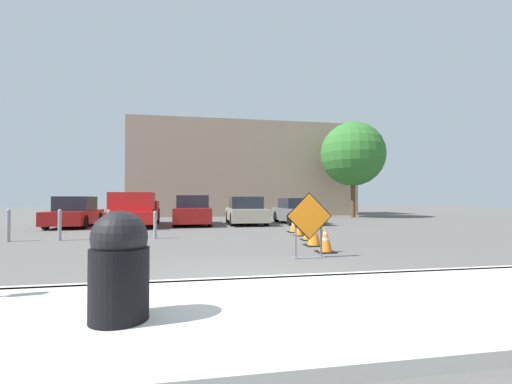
{
  "coord_description": "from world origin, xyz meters",
  "views": [
    {
      "loc": [
        -0.87,
        -5.15,
        1.34
      ],
      "look_at": [
        1.3,
        6.7,
        1.58
      ],
      "focal_mm": 24.0,
      "sensor_mm": 36.0,
      "label": 1
    }
  ],
  "objects_px": {
    "road_closed_sign": "(309,222)",
    "bollard_nearest": "(155,224)",
    "traffic_cone_nearest": "(326,240)",
    "trash_bin": "(119,265)",
    "parked_car_second": "(193,211)",
    "traffic_cone_third": "(308,231)",
    "bollard_third": "(60,224)",
    "traffic_cone_second": "(314,233)",
    "bollard_fourth": "(8,224)",
    "parked_car_nearest": "(75,213)",
    "traffic_cone_fourth": "(300,225)",
    "traffic_cone_fifth": "(294,224)",
    "parked_car_third": "(246,211)",
    "bollard_second": "(109,224)",
    "pickup_truck": "(135,211)",
    "parked_car_fourth": "(297,212)"
  },
  "relations": [
    {
      "from": "traffic_cone_nearest",
      "to": "traffic_cone_fifth",
      "type": "bearing_deg",
      "value": 81.91
    },
    {
      "from": "traffic_cone_third",
      "to": "traffic_cone_second",
      "type": "bearing_deg",
      "value": -101.26
    },
    {
      "from": "pickup_truck",
      "to": "bollard_second",
      "type": "bearing_deg",
      "value": 87.81
    },
    {
      "from": "traffic_cone_nearest",
      "to": "parked_car_third",
      "type": "bearing_deg",
      "value": 92.9
    },
    {
      "from": "pickup_truck",
      "to": "parked_car_fourth",
      "type": "xyz_separation_m",
      "value": [
        8.32,
        0.5,
        -0.11
      ]
    },
    {
      "from": "traffic_cone_nearest",
      "to": "bollard_nearest",
      "type": "height_order",
      "value": "bollard_nearest"
    },
    {
      "from": "traffic_cone_nearest",
      "to": "trash_bin",
      "type": "bearing_deg",
      "value": -131.37
    },
    {
      "from": "traffic_cone_third",
      "to": "trash_bin",
      "type": "distance_m",
      "value": 8.27
    },
    {
      "from": "parked_car_nearest",
      "to": "parked_car_second",
      "type": "height_order",
      "value": "parked_car_second"
    },
    {
      "from": "road_closed_sign",
      "to": "traffic_cone_fifth",
      "type": "relative_size",
      "value": 2.26
    },
    {
      "from": "bollard_third",
      "to": "bollard_second",
      "type": "bearing_deg",
      "value": 0.0
    },
    {
      "from": "traffic_cone_second",
      "to": "pickup_truck",
      "type": "distance_m",
      "value": 10.2
    },
    {
      "from": "pickup_truck",
      "to": "bollard_third",
      "type": "xyz_separation_m",
      "value": [
        -1.42,
        -5.49,
        -0.21
      ]
    },
    {
      "from": "parked_car_third",
      "to": "traffic_cone_fifth",
      "type": "bearing_deg",
      "value": 105.39
    },
    {
      "from": "traffic_cone_fourth",
      "to": "traffic_cone_nearest",
      "type": "bearing_deg",
      "value": -97.94
    },
    {
      "from": "parked_car_second",
      "to": "traffic_cone_third",
      "type": "bearing_deg",
      "value": 117.04
    },
    {
      "from": "traffic_cone_third",
      "to": "pickup_truck",
      "type": "bearing_deg",
      "value": 133.43
    },
    {
      "from": "traffic_cone_second",
      "to": "bollard_fourth",
      "type": "xyz_separation_m",
      "value": [
        -9.07,
        2.63,
        0.18
      ]
    },
    {
      "from": "traffic_cone_nearest",
      "to": "traffic_cone_fourth",
      "type": "height_order",
      "value": "traffic_cone_fourth"
    },
    {
      "from": "parked_car_third",
      "to": "parked_car_nearest",
      "type": "bearing_deg",
      "value": 3.2
    },
    {
      "from": "traffic_cone_fourth",
      "to": "bollard_third",
      "type": "relative_size",
      "value": 0.79
    },
    {
      "from": "pickup_truck",
      "to": "parked_car_second",
      "type": "bearing_deg",
      "value": -173.06
    },
    {
      "from": "road_closed_sign",
      "to": "pickup_truck",
      "type": "distance_m",
      "value": 11.37
    },
    {
      "from": "road_closed_sign",
      "to": "parked_car_fourth",
      "type": "bearing_deg",
      "value": 74.32
    },
    {
      "from": "trash_bin",
      "to": "traffic_cone_third",
      "type": "bearing_deg",
      "value": 58.15
    },
    {
      "from": "parked_car_fourth",
      "to": "traffic_cone_nearest",
      "type": "bearing_deg",
      "value": 75.03
    },
    {
      "from": "traffic_cone_third",
      "to": "traffic_cone_fifth",
      "type": "height_order",
      "value": "traffic_cone_fifth"
    },
    {
      "from": "traffic_cone_nearest",
      "to": "parked_car_fourth",
      "type": "xyz_separation_m",
      "value": [
        2.27,
        9.81,
        0.31
      ]
    },
    {
      "from": "traffic_cone_fifth",
      "to": "trash_bin",
      "type": "xyz_separation_m",
      "value": [
        -4.69,
        -9.6,
        0.36
      ]
    },
    {
      "from": "parked_car_second",
      "to": "bollard_nearest",
      "type": "bearing_deg",
      "value": 78.57
    },
    {
      "from": "bollard_fourth",
      "to": "bollard_second",
      "type": "bearing_deg",
      "value": 0.0
    },
    {
      "from": "bollard_third",
      "to": "traffic_cone_second",
      "type": "bearing_deg",
      "value": -19.11
    },
    {
      "from": "parked_car_third",
      "to": "parked_car_second",
      "type": "bearing_deg",
      "value": 4.06
    },
    {
      "from": "trash_bin",
      "to": "parked_car_third",
      "type": "bearing_deg",
      "value": 76.5
    },
    {
      "from": "parked_car_nearest",
      "to": "bollard_nearest",
      "type": "xyz_separation_m",
      "value": [
        4.33,
        -5.8,
        -0.16
      ]
    },
    {
      "from": "traffic_cone_second",
      "to": "traffic_cone_nearest",
      "type": "bearing_deg",
      "value": -96.16
    },
    {
      "from": "bollard_second",
      "to": "bollard_fourth",
      "type": "xyz_separation_m",
      "value": [
        -2.95,
        -0.0,
        0.02
      ]
    },
    {
      "from": "traffic_cone_fourth",
      "to": "parked_car_second",
      "type": "distance_m",
      "value": 7.12
    },
    {
      "from": "pickup_truck",
      "to": "bollard_fourth",
      "type": "height_order",
      "value": "pickup_truck"
    },
    {
      "from": "traffic_cone_fifth",
      "to": "traffic_cone_second",
      "type": "bearing_deg",
      "value": -98.68
    },
    {
      "from": "traffic_cone_nearest",
      "to": "trash_bin",
      "type": "xyz_separation_m",
      "value": [
        -3.97,
        -4.5,
        0.36
      ]
    },
    {
      "from": "traffic_cone_fourth",
      "to": "parked_car_nearest",
      "type": "bearing_deg",
      "value": 148.02
    },
    {
      "from": "parked_car_third",
      "to": "trash_bin",
      "type": "distance_m",
      "value": 14.84
    },
    {
      "from": "traffic_cone_third",
      "to": "parked_car_nearest",
      "type": "relative_size",
      "value": 0.14
    },
    {
      "from": "traffic_cone_third",
      "to": "traffic_cone_fourth",
      "type": "height_order",
      "value": "traffic_cone_fourth"
    },
    {
      "from": "road_closed_sign",
      "to": "bollard_nearest",
      "type": "distance_m",
      "value": 5.95
    },
    {
      "from": "traffic_cone_nearest",
      "to": "bollard_second",
      "type": "height_order",
      "value": "bollard_second"
    },
    {
      "from": "parked_car_nearest",
      "to": "parked_car_second",
      "type": "xyz_separation_m",
      "value": [
        5.56,
        0.16,
        0.03
      ]
    },
    {
      "from": "parked_car_third",
      "to": "bollard_second",
      "type": "height_order",
      "value": "parked_car_third"
    },
    {
      "from": "traffic_cone_fourth",
      "to": "traffic_cone_fifth",
      "type": "distance_m",
      "value": 1.33
    }
  ]
}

